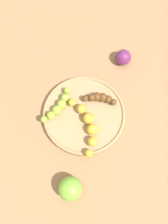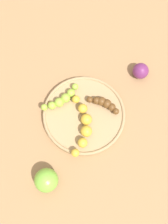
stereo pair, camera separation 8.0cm
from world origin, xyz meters
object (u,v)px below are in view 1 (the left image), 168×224
object	(u,v)px
fruit_bowl	(84,115)
banana_spotted	(88,125)
banana_overripe	(100,98)
plum_purple	(123,57)
apple_green	(70,189)
banana_green	(58,106)

from	to	relation	value
fruit_bowl	banana_spotted	size ratio (longest dim) A/B	1.81
fruit_bowl	banana_overripe	xyz separation A→B (m)	(0.02, 0.06, 0.02)
fruit_bowl	plum_purple	bearing A→B (deg)	82.97
banana_spotted	plum_purple	size ratio (longest dim) A/B	2.72
fruit_bowl	banana_overripe	distance (m)	0.07
banana_spotted	banana_overripe	bearing A→B (deg)	48.61
plum_purple	banana_overripe	bearing A→B (deg)	-92.17
banana_overripe	plum_purple	bearing A→B (deg)	-21.04
banana_spotted	apple_green	xyz separation A→B (m)	(0.04, -0.19, -0.00)
fruit_bowl	banana_spotted	world-z (taller)	banana_spotted
banana_spotted	banana_green	distance (m)	0.11
banana_overripe	banana_green	xyz separation A→B (m)	(-0.10, -0.08, 0.00)
plum_purple	banana_green	bearing A→B (deg)	-113.35
plum_purple	fruit_bowl	bearing A→B (deg)	-97.03
fruit_bowl	banana_spotted	distance (m)	0.05
banana_spotted	banana_green	size ratio (longest dim) A/B	1.05
apple_green	banana_overripe	bearing A→B (deg)	98.85
fruit_bowl	apple_green	world-z (taller)	apple_green
banana_green	plum_purple	size ratio (longest dim) A/B	2.60
apple_green	plum_purple	bearing A→B (deg)	94.76
banana_overripe	apple_green	world-z (taller)	apple_green
fruit_bowl	banana_spotted	xyz separation A→B (m)	(0.03, -0.03, 0.02)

